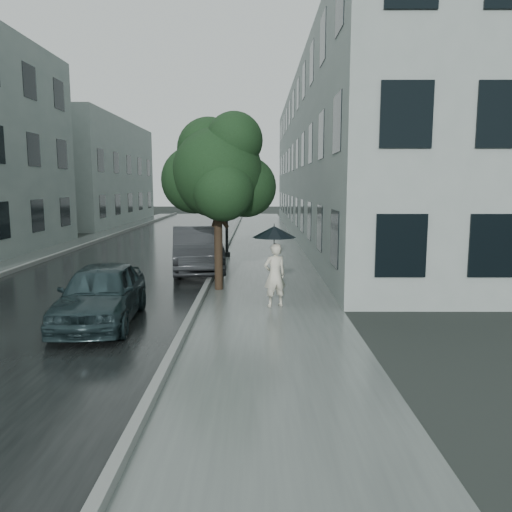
{
  "coord_description": "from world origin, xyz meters",
  "views": [
    {
      "loc": [
        -0.08,
        -10.17,
        3.02
      ],
      "look_at": [
        -0.11,
        1.85,
        1.3
      ],
      "focal_mm": 35.0,
      "sensor_mm": 36.0,
      "label": 1
    }
  ],
  "objects_px": {
    "lamp_post": "(223,191)",
    "car_near": "(101,293)",
    "pedestrian": "(275,275)",
    "street_tree": "(218,171)",
    "car_far": "(197,249)"
  },
  "relations": [
    {
      "from": "lamp_post",
      "to": "car_near",
      "type": "distance_m",
      "value": 10.63
    },
    {
      "from": "lamp_post",
      "to": "pedestrian",
      "type": "bearing_deg",
      "value": -76.38
    },
    {
      "from": "street_tree",
      "to": "car_near",
      "type": "xyz_separation_m",
      "value": [
        -2.3,
        -3.67,
        -2.73
      ]
    },
    {
      "from": "pedestrian",
      "to": "street_tree",
      "type": "relative_size",
      "value": 0.32
    },
    {
      "from": "lamp_post",
      "to": "car_near",
      "type": "xyz_separation_m",
      "value": [
        -1.97,
        -10.23,
        -2.11
      ]
    },
    {
      "from": "pedestrian",
      "to": "lamp_post",
      "type": "height_order",
      "value": "lamp_post"
    },
    {
      "from": "street_tree",
      "to": "pedestrian",
      "type": "bearing_deg",
      "value": -54.36
    },
    {
      "from": "car_near",
      "to": "street_tree",
      "type": "bearing_deg",
      "value": 53.82
    },
    {
      "from": "pedestrian",
      "to": "car_far",
      "type": "distance_m",
      "value": 5.75
    },
    {
      "from": "car_far",
      "to": "pedestrian",
      "type": "bearing_deg",
      "value": -72.54
    },
    {
      "from": "car_far",
      "to": "car_near",
      "type": "bearing_deg",
      "value": -109.94
    },
    {
      "from": "lamp_post",
      "to": "car_near",
      "type": "bearing_deg",
      "value": -99.43
    },
    {
      "from": "street_tree",
      "to": "car_near",
      "type": "distance_m",
      "value": 5.12
    },
    {
      "from": "lamp_post",
      "to": "car_far",
      "type": "distance_m",
      "value": 4.16
    },
    {
      "from": "car_near",
      "to": "pedestrian",
      "type": "bearing_deg",
      "value": 17.14
    }
  ]
}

